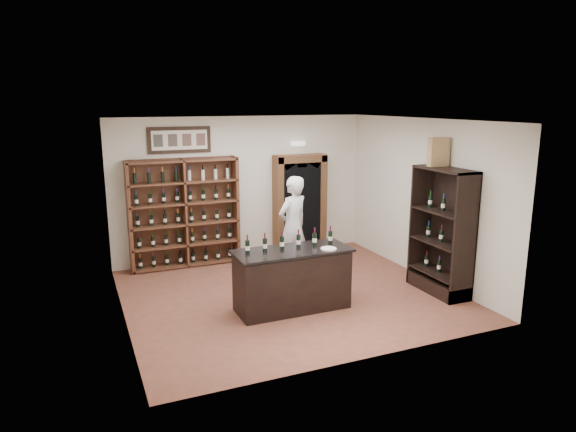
% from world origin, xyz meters
% --- Properties ---
extents(floor, '(5.50, 5.50, 0.00)m').
position_xyz_m(floor, '(0.00, 0.00, 0.00)').
color(floor, brown).
rests_on(floor, ground).
extents(ceiling, '(5.50, 5.50, 0.00)m').
position_xyz_m(ceiling, '(0.00, 0.00, 3.00)').
color(ceiling, white).
rests_on(ceiling, wall_back).
extents(wall_back, '(5.50, 0.04, 3.00)m').
position_xyz_m(wall_back, '(0.00, 2.50, 1.50)').
color(wall_back, silver).
rests_on(wall_back, ground).
extents(wall_left, '(0.04, 5.00, 3.00)m').
position_xyz_m(wall_left, '(-2.75, 0.00, 1.50)').
color(wall_left, silver).
rests_on(wall_left, ground).
extents(wall_right, '(0.04, 5.00, 3.00)m').
position_xyz_m(wall_right, '(2.75, 0.00, 1.50)').
color(wall_right, silver).
rests_on(wall_right, ground).
extents(wine_shelf, '(2.20, 0.38, 2.20)m').
position_xyz_m(wine_shelf, '(-1.30, 2.33, 1.10)').
color(wine_shelf, brown).
rests_on(wine_shelf, ground).
extents(framed_picture, '(1.25, 0.04, 0.52)m').
position_xyz_m(framed_picture, '(-1.30, 2.47, 2.55)').
color(framed_picture, black).
rests_on(framed_picture, wall_back).
extents(arched_doorway, '(1.17, 0.35, 2.17)m').
position_xyz_m(arched_doorway, '(1.25, 2.33, 1.14)').
color(arched_doorway, black).
rests_on(arched_doorway, ground).
extents(emergency_light, '(0.30, 0.10, 0.10)m').
position_xyz_m(emergency_light, '(1.25, 2.42, 2.40)').
color(emergency_light, white).
rests_on(emergency_light, wall_back).
extents(tasting_counter, '(1.88, 0.78, 1.00)m').
position_xyz_m(tasting_counter, '(-0.20, -0.60, 0.49)').
color(tasting_counter, black).
rests_on(tasting_counter, ground).
extents(counter_bottle_0, '(0.07, 0.07, 0.30)m').
position_xyz_m(counter_bottle_0, '(-0.92, -0.52, 1.11)').
color(counter_bottle_0, black).
rests_on(counter_bottle_0, tasting_counter).
extents(counter_bottle_1, '(0.07, 0.07, 0.30)m').
position_xyz_m(counter_bottle_1, '(-0.63, -0.52, 1.11)').
color(counter_bottle_1, black).
rests_on(counter_bottle_1, tasting_counter).
extents(counter_bottle_2, '(0.07, 0.07, 0.30)m').
position_xyz_m(counter_bottle_2, '(-0.34, -0.52, 1.11)').
color(counter_bottle_2, black).
rests_on(counter_bottle_2, tasting_counter).
extents(counter_bottle_3, '(0.07, 0.07, 0.30)m').
position_xyz_m(counter_bottle_3, '(-0.06, -0.52, 1.11)').
color(counter_bottle_3, black).
rests_on(counter_bottle_3, tasting_counter).
extents(counter_bottle_4, '(0.07, 0.07, 0.30)m').
position_xyz_m(counter_bottle_4, '(0.23, -0.52, 1.11)').
color(counter_bottle_4, black).
rests_on(counter_bottle_4, tasting_counter).
extents(counter_bottle_5, '(0.07, 0.07, 0.30)m').
position_xyz_m(counter_bottle_5, '(0.52, -0.52, 1.11)').
color(counter_bottle_5, black).
rests_on(counter_bottle_5, tasting_counter).
extents(side_cabinet, '(0.48, 1.20, 2.20)m').
position_xyz_m(side_cabinet, '(2.52, -0.90, 0.75)').
color(side_cabinet, black).
rests_on(side_cabinet, ground).
extents(shopkeeper, '(0.83, 0.70, 1.93)m').
position_xyz_m(shopkeeper, '(0.48, 0.94, 0.97)').
color(shopkeeper, silver).
rests_on(shopkeeper, ground).
extents(plate, '(0.25, 0.25, 0.02)m').
position_xyz_m(plate, '(0.34, -0.81, 1.01)').
color(plate, silver).
rests_on(plate, tasting_counter).
extents(wine_crate, '(0.37, 0.19, 0.49)m').
position_xyz_m(wine_crate, '(2.53, -0.64, 2.45)').
color(wine_crate, tan).
rests_on(wine_crate, side_cabinet).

